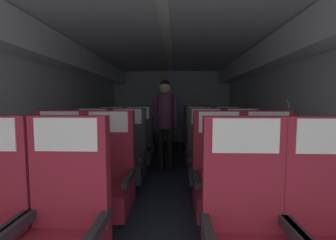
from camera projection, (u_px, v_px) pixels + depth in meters
ground at (167, 182)px, 3.47m from camera, size 3.73×7.32×0.02m
fuselage_shell at (168, 79)px, 3.61m from camera, size 3.61×6.97×2.18m
seat_a_left_aisle at (62, 233)px, 1.30m from camera, size 0.51×0.50×1.13m
seat_a_right_aisle at (336, 240)px, 1.23m from camera, size 0.51×0.50×1.13m
seat_a_right_window at (248, 238)px, 1.25m from camera, size 0.51×0.50×1.13m
seat_b_left_window at (57, 180)px, 2.16m from camera, size 0.51×0.50×1.13m
seat_b_left_aisle at (107, 181)px, 2.15m from camera, size 0.51×0.50×1.13m
seat_b_right_aisle at (270, 182)px, 2.11m from camera, size 0.51×0.50×1.13m
seat_b_right_window at (219, 182)px, 2.12m from camera, size 0.51×0.50×1.13m
seat_c_left_window at (92, 158)px, 3.03m from camera, size 0.51×0.50×1.13m
seat_c_left_aisle at (127, 158)px, 3.00m from camera, size 0.51×0.50×1.13m
seat_c_right_aisle at (243, 159)px, 2.96m from camera, size 0.51×0.50×1.13m
seat_c_right_window at (206, 159)px, 2.96m from camera, size 0.51×0.50×1.13m
seat_d_left_window at (110, 145)px, 3.90m from camera, size 0.51×0.50×1.13m
seat_d_left_aisle at (138, 146)px, 3.85m from camera, size 0.51×0.50×1.13m
seat_d_right_aisle at (228, 146)px, 3.80m from camera, size 0.51×0.50×1.13m
seat_d_right_window at (200, 146)px, 3.82m from camera, size 0.51×0.50×1.13m
seat_e_left_window at (122, 137)px, 4.75m from camera, size 0.51×0.50×1.13m
seat_e_left_aisle at (144, 138)px, 4.72m from camera, size 0.51×0.50×1.13m
seat_e_right_aisle at (219, 138)px, 4.66m from camera, size 0.51×0.50×1.13m
seat_e_right_window at (196, 138)px, 4.70m from camera, size 0.51×0.50×1.13m
flight_attendant at (165, 115)px, 4.00m from camera, size 0.43×0.28×1.60m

